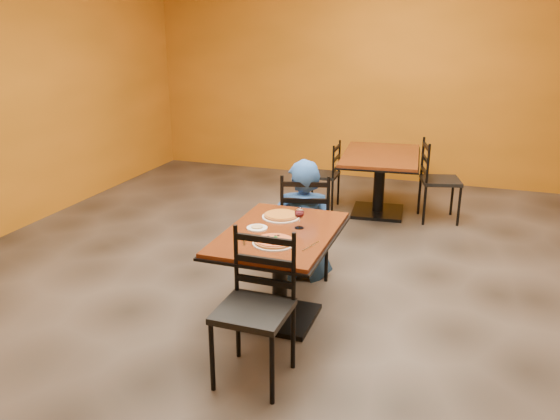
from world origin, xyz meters
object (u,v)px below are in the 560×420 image
at_px(table_main, 280,255).
at_px(table_second, 380,169).
at_px(plate_main, 274,243).
at_px(wine_glass, 299,217).
at_px(diner, 303,219).
at_px(plate_far, 281,217).
at_px(pizza_far, 281,215).
at_px(chair_second_right, 441,181).
at_px(pizza_main, 274,241).
at_px(side_plate, 257,228).
at_px(chair_main_near, 253,312).
at_px(chair_second_left, 322,175).
at_px(chair_main_far, 305,222).

relative_size(table_main, table_second, 0.86).
height_order(plate_main, wine_glass, wine_glass).
xyz_separation_m(diner, plate_main, (0.12, -1.10, 0.20)).
relative_size(plate_far, pizza_far, 1.11).
height_order(chair_second_right, pizza_main, chair_second_right).
height_order(plate_main, side_plate, same).
xyz_separation_m(chair_main_near, pizza_far, (-0.19, 1.10, 0.27)).
xyz_separation_m(plate_main, side_plate, (-0.23, 0.25, 0.00)).
relative_size(chair_main_near, plate_far, 3.21).
bearing_deg(table_main, table_second, 84.20).
distance_m(chair_main_near, pizza_far, 1.15).
xyz_separation_m(chair_second_left, pizza_main, (0.47, -3.10, 0.35)).
bearing_deg(table_second, plate_far, -98.55).
xyz_separation_m(diner, pizza_far, (-0.02, -0.55, 0.21)).
bearing_deg(wine_glass, pizza_far, 138.79).
bearing_deg(wine_glass, plate_main, -101.89).
bearing_deg(chair_second_right, plate_main, 148.40).
bearing_deg(plate_far, plate_main, -76.15).
bearing_deg(diner, pizza_main, 80.94).
height_order(diner, plate_far, diner).
relative_size(chair_main_far, side_plate, 6.21).
height_order(chair_main_near, side_plate, chair_main_near).
distance_m(plate_main, side_plate, 0.34).
distance_m(diner, plate_far, 0.59).
distance_m(chair_second_left, pizza_main, 3.16).
relative_size(table_second, chair_second_right, 1.49).
bearing_deg(chair_second_left, plate_far, 6.30).
xyz_separation_m(chair_main_near, wine_glass, (0.02, 0.92, 0.34)).
height_order(chair_second_right, diner, diner).
distance_m(chair_main_near, chair_second_left, 3.69).
relative_size(chair_main_far, chair_second_right, 1.03).
distance_m(chair_second_left, plate_far, 2.60).
distance_m(chair_second_right, wine_glass, 2.90).
height_order(chair_main_far, wine_glass, chair_main_far).
xyz_separation_m(chair_second_left, chair_second_right, (1.43, 0.00, 0.06)).
bearing_deg(pizza_far, table_second, 81.45).
xyz_separation_m(table_main, plate_far, (-0.09, 0.30, 0.20)).
bearing_deg(plate_main, wine_glass, 78.11).
relative_size(chair_second_right, plate_main, 3.10).
distance_m(pizza_main, wine_glass, 0.38).
relative_size(diner, side_plate, 6.97).
distance_m(chair_second_right, side_plate, 3.11).
bearing_deg(table_second, chair_main_far, -100.72).
xyz_separation_m(plate_main, plate_far, (-0.14, 0.55, 0.00)).
bearing_deg(table_main, chair_main_far, 94.50).
bearing_deg(pizza_main, plate_far, 103.85).
bearing_deg(plate_far, side_plate, -106.82).
bearing_deg(diner, table_main, 79.86).
distance_m(table_main, plate_far, 0.37).
relative_size(chair_second_left, pizza_main, 2.99).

